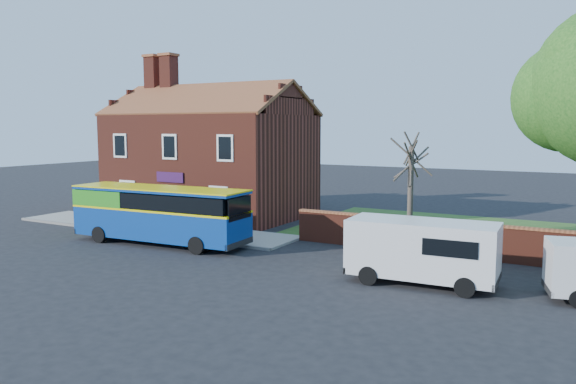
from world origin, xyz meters
The scene contains 9 objects.
ground centered at (0.00, 0.00, 0.00)m, with size 120.00×120.00×0.00m, color black.
pavement centered at (-7.00, 5.75, 0.06)m, with size 18.00×3.50×0.12m, color gray.
kerb centered at (-7.00, 4.00, 0.07)m, with size 18.00×0.15×0.14m, color slate.
grass_strip centered at (13.00, 13.00, 0.02)m, with size 26.00×12.00×0.04m, color #426B28.
shop_building centered at (-7.02, 11.50, 3.41)m, with size 12.30×8.13×10.50m.
boundary_wall centered at (13.00, 7.00, 0.81)m, with size 22.00×0.38×1.60m.
bus centered at (-3.88, 2.71, 1.61)m, with size 9.36×2.83×2.82m.
van_near centered at (9.71, 2.00, 1.32)m, with size 5.46×2.45×2.35m.
bare_tree centered at (7.07, 9.09, 2.70)m, with size 1.97×2.35×5.26m.
Camera 1 is at (15.23, -18.04, 5.78)m, focal length 35.00 mm.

